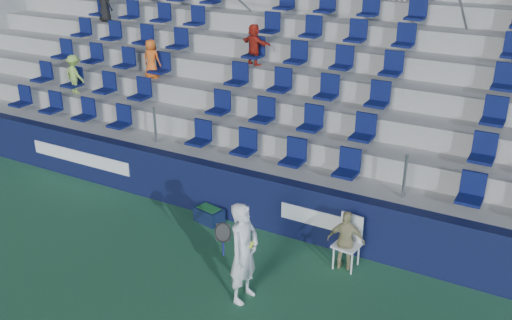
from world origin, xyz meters
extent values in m
plane|color=#2B6642|center=(0.00, 0.00, 0.00)|extent=(70.00, 70.00, 0.00)
cube|color=#0F1439|center=(0.00, 3.15, 0.60)|extent=(24.00, 0.30, 1.20)
cube|color=white|center=(-5.00, 2.99, 0.62)|extent=(3.20, 0.02, 0.34)
cube|color=white|center=(1.50, 2.99, 0.62)|extent=(1.60, 0.02, 0.34)
cube|color=#9E9E99|center=(0.00, 3.72, 0.60)|extent=(24.00, 0.85, 1.20)
cube|color=#9E9E99|center=(0.00, 4.57, 0.85)|extent=(24.00, 0.85, 1.70)
cube|color=#9E9E99|center=(0.00, 5.42, 1.10)|extent=(24.00, 0.85, 2.20)
cube|color=#9E9E99|center=(0.00, 6.28, 1.35)|extent=(24.00, 0.85, 2.70)
cube|color=#9E9E99|center=(0.00, 7.12, 1.60)|extent=(24.00, 0.85, 3.20)
cube|color=#9E9E99|center=(0.00, 7.97, 1.85)|extent=(24.00, 0.85, 3.70)
cube|color=#9E9E99|center=(0.00, 8.82, 2.10)|extent=(24.00, 0.85, 4.20)
cube|color=#9E9E99|center=(0.00, 9.68, 2.35)|extent=(24.00, 0.85, 4.70)
cube|color=#9E9E99|center=(0.00, 10.52, 2.60)|extent=(24.00, 0.85, 5.20)
cube|color=#9E9E99|center=(0.00, 11.20, 3.10)|extent=(24.00, 0.50, 6.20)
cube|color=#9E9E99|center=(-11.85, 7.12, 2.60)|extent=(0.30, 7.65, 5.20)
cube|color=#0B1447|center=(0.00, 3.72, 1.55)|extent=(16.05, 0.50, 0.70)
cube|color=#0B1447|center=(0.00, 4.57, 2.05)|extent=(16.05, 0.50, 0.70)
cube|color=#0B1447|center=(0.00, 5.42, 2.55)|extent=(16.05, 0.50, 0.70)
cube|color=#0B1447|center=(0.00, 6.28, 3.05)|extent=(16.05, 0.50, 0.70)
cube|color=#0B1447|center=(0.00, 7.12, 3.55)|extent=(16.05, 0.50, 0.70)
cube|color=#0B1447|center=(0.00, 7.97, 4.05)|extent=(16.05, 0.50, 0.70)
cylinder|color=gray|center=(3.00, 7.12, 4.35)|extent=(0.06, 7.68, 4.55)
imported|color=black|center=(-7.56, 7.08, 3.76)|extent=(0.61, 0.46, 1.12)
imported|color=#B42518|center=(-1.78, 6.23, 3.22)|extent=(1.01, 0.58, 1.04)
imported|color=orange|center=(-4.45, 5.38, 2.72)|extent=(0.52, 0.36, 1.04)
imported|color=#90BB4A|center=(-6.48, 4.52, 2.23)|extent=(0.74, 0.50, 1.07)
imported|color=silver|center=(1.11, 0.76, 0.93)|extent=(0.48, 0.70, 1.85)
cylinder|color=navy|center=(0.86, 0.51, 1.08)|extent=(0.03, 0.03, 0.28)
torus|color=black|center=(0.86, 0.51, 1.38)|extent=(0.30, 0.17, 0.28)
plane|color=#262626|center=(0.86, 0.51, 1.38)|extent=(0.30, 0.16, 0.29)
sphere|color=#D0EC36|center=(1.36, 0.56, 1.23)|extent=(0.07, 0.07, 0.07)
sphere|color=#D0EC36|center=(1.36, 0.62, 1.26)|extent=(0.07, 0.07, 0.07)
cube|color=white|center=(2.31, 2.55, 0.47)|extent=(0.51, 0.51, 0.04)
cube|color=white|center=(2.31, 2.77, 0.75)|extent=(0.45, 0.10, 0.56)
cylinder|color=white|center=(2.12, 2.37, 0.23)|extent=(0.03, 0.03, 0.45)
cylinder|color=white|center=(2.49, 2.37, 0.23)|extent=(0.03, 0.03, 0.45)
cylinder|color=white|center=(2.12, 2.73, 0.23)|extent=(0.03, 0.03, 0.45)
cylinder|color=white|center=(2.49, 2.73, 0.23)|extent=(0.03, 0.03, 0.45)
imported|color=tan|center=(2.31, 2.50, 0.60)|extent=(0.75, 0.44, 1.21)
cube|color=#0F1A38|center=(-0.95, 2.75, 0.17)|extent=(0.67, 0.51, 0.33)
cube|color=#1E662D|center=(-0.95, 2.75, 0.24)|extent=(0.54, 0.38, 0.20)
camera|label=1|loc=(5.35, -6.38, 6.16)|focal=40.00mm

